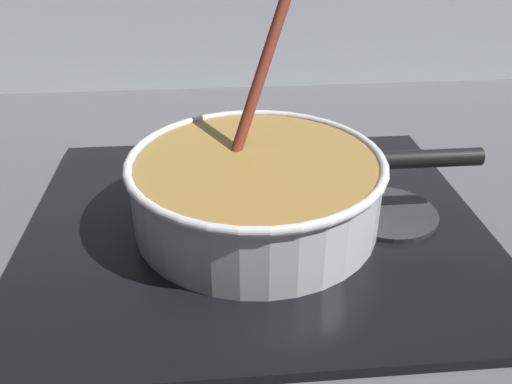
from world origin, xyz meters
name	(u,v)px	position (x,y,z in m)	size (l,w,h in m)	color
hob_plate	(256,225)	(0.01, 0.23, 0.01)	(0.56, 0.48, 0.01)	black
burner_ring	(256,219)	(0.01, 0.23, 0.02)	(0.19, 0.19, 0.01)	#592D0C
spare_burner	(387,213)	(0.18, 0.23, 0.01)	(0.13, 0.13, 0.01)	#262628
cooking_pan	(257,188)	(0.01, 0.23, 0.06)	(0.43, 0.31, 0.28)	silver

